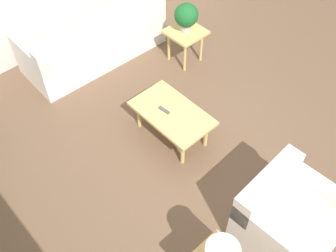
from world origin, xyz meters
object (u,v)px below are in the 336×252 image
(armchair, at_px, (287,220))
(coffee_table, at_px, (172,115))
(side_table_plant, at_px, (185,36))
(sofa, at_px, (95,41))
(potted_plant, at_px, (186,16))

(armchair, bearing_deg, coffee_table, 84.93)
(side_table_plant, bearing_deg, sofa, 44.57)
(sofa, distance_m, side_table_plant, 1.36)
(sofa, distance_m, armchair, 3.73)
(armchair, height_order, potted_plant, potted_plant)
(armchair, xyz_separation_m, side_table_plant, (2.75, -1.26, 0.12))
(coffee_table, height_order, side_table_plant, side_table_plant)
(sofa, relative_size, potted_plant, 4.95)
(side_table_plant, bearing_deg, coffee_table, 129.26)
(sofa, distance_m, potted_plant, 1.44)
(sofa, bearing_deg, coffee_table, 84.74)
(sofa, bearing_deg, armchair, 86.64)
(sofa, height_order, side_table_plant, sofa)
(armchair, bearing_deg, potted_plant, 63.01)
(armchair, height_order, coffee_table, armchair)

